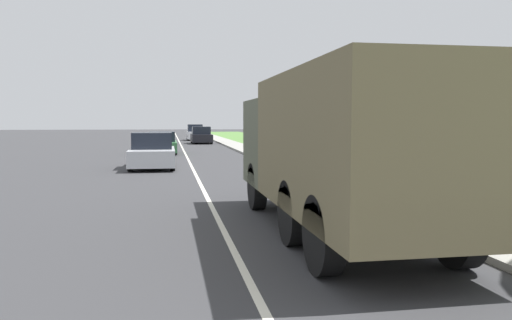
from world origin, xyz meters
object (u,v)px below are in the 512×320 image
at_px(car_fourth_ahead, 195,133).
at_px(car_nearest_ahead, 152,152).
at_px(car_second_ahead, 162,144).
at_px(car_third_ahead, 201,136).
at_px(pickup_truck, 450,163).
at_px(military_truck, 337,146).

bearing_deg(car_fourth_ahead, car_nearest_ahead, -96.28).
relative_size(car_nearest_ahead, car_second_ahead, 0.93).
relative_size(car_second_ahead, car_third_ahead, 1.09).
xyz_separation_m(car_third_ahead, pickup_truck, (5.02, -33.65, 0.20)).
height_order(military_truck, car_second_ahead, military_truck).
bearing_deg(car_fourth_ahead, car_third_ahead, -88.78).
relative_size(car_third_ahead, pickup_truck, 0.77).
xyz_separation_m(car_nearest_ahead, car_fourth_ahead, (3.54, 32.16, 0.05)).
distance_m(car_nearest_ahead, car_fourth_ahead, 32.36).
xyz_separation_m(car_fourth_ahead, pickup_truck, (5.19, -41.64, 0.14)).
bearing_deg(pickup_truck, military_truck, -138.50).
relative_size(car_nearest_ahead, pickup_truck, 0.78).
xyz_separation_m(military_truck, car_fourth_ahead, (-0.25, 46.01, -0.88)).
relative_size(military_truck, car_second_ahead, 1.69).
xyz_separation_m(car_nearest_ahead, pickup_truck, (8.73, -9.47, 0.19)).
xyz_separation_m(military_truck, car_third_ahead, (-0.08, 38.02, -0.94)).
bearing_deg(car_second_ahead, car_nearest_ahead, -91.74).
bearing_deg(car_nearest_ahead, car_second_ahead, 88.26).
distance_m(military_truck, car_second_ahead, 24.07).
bearing_deg(military_truck, car_nearest_ahead, 105.30).
relative_size(car_nearest_ahead, car_third_ahead, 1.02).
relative_size(car_fourth_ahead, pickup_truck, 0.73).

